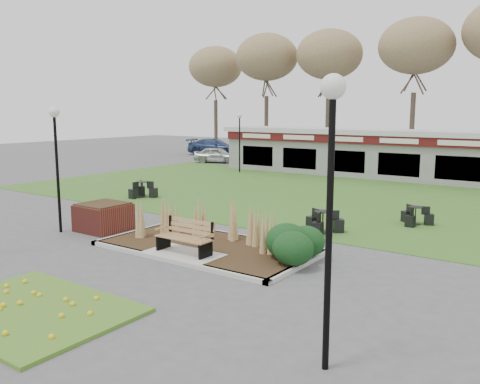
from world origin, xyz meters
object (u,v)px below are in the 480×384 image
Objects in this scene: food_pavilion at (407,154)px; brick_planter at (103,217)px; bistro_set_c at (323,225)px; lamp_post_near_right at (331,159)px; lamp_post_mid_left at (56,142)px; bistro_set_b at (143,192)px; car_silver at (217,155)px; car_black at (268,151)px; park_bench at (186,236)px; lamp_post_far_left at (240,129)px; car_blue at (215,147)px; bistro_set_d at (415,218)px.

brick_planter is at bearing -103.06° from food_pavilion.
brick_planter is 7.46m from bistro_set_c.
brick_planter is at bearing 157.91° from lamp_post_near_right.
lamp_post_mid_left reaches higher than bistro_set_b.
car_black is at bearing -43.92° from car_silver.
park_bench is at bearing -37.23° from bistro_set_b.
food_pavilion is 24.00m from lamp_post_near_right.
car_blue is at bearing 135.19° from lamp_post_far_left.
bistro_set_c is 30.05m from car_blue.
bistro_set_b is (-8.14, 6.19, -0.32)m from park_bench.
park_bench is 0.07× the size of food_pavilion.
lamp_post_mid_left is 26.57m from car_black.
bistro_set_c is at bearing -147.61° from car_blue.
food_pavilion reaches higher than brick_planter.
park_bench is 10.23m from bistro_set_b.
car_black is (-14.97, 20.32, 0.47)m from bistro_set_c.
car_silver is (-9.60, 21.01, -2.44)m from lamp_post_mid_left.
park_bench is 5.13m from bistro_set_c.
lamp_post_mid_left is (-5.40, -19.97, 1.58)m from food_pavilion.
bistro_set_d is (4.07, -11.96, -1.24)m from food_pavilion.
food_pavilion is 4.86× the size of car_blue.
lamp_post_far_left is at bearing -148.69° from car_silver.
lamp_post_far_left reaches higher than bistro_set_c.
lamp_post_far_left is at bearing -163.53° from food_pavilion.
bistro_set_d is at bearing 62.27° from park_bench.
bistro_set_c is 23.27m from car_silver.
lamp_post_mid_left is at bearing -164.62° from car_blue.
car_black reaches higher than bistro_set_d.
bistro_set_c is (-4.07, 8.21, -3.10)m from lamp_post_near_right.
park_bench is at bearing -165.43° from car_black.
lamp_post_near_right reaches higher than car_silver.
lamp_post_mid_left is 0.95× the size of car_black.
bistro_set_c is (1.89, 4.75, -0.33)m from park_bench.
lamp_post_mid_left is 1.17× the size of car_silver.
car_blue reaches higher than bistro_set_b.
car_silver is at bearing 176.05° from food_pavilion.
bistro_set_d is at bearing 54.00° from bistro_set_c.
brick_planter is 0.32× the size of lamp_post_near_right.
bistro_set_b is 19.53m from car_black.
brick_planter is 0.36× the size of lamp_post_mid_left.
park_bench is 5.94m from lamp_post_mid_left.
lamp_post_mid_left is at bearing -176.11° from car_black.
bistro_set_c is at bearing 34.48° from lamp_post_mid_left.
car_black reaches higher than bistro_set_b.
lamp_post_near_right is 1.04× the size of car_black.
car_silver is at bearing 117.92° from brick_planter.
car_silver reaches higher than bistro_set_c.
bistro_set_b is (1.88, -10.56, -2.55)m from lamp_post_far_left.
lamp_post_near_right is 3.79× the size of bistro_set_d.
bistro_set_b is 1.01× the size of bistro_set_c.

